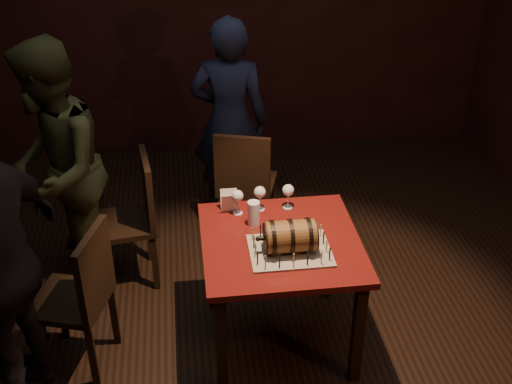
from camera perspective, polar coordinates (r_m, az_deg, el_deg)
room_shell at (r=3.45m, az=-0.98°, el=5.93°), size 5.04×5.04×2.80m
pub_table at (r=3.72m, az=2.19°, el=-5.68°), size 0.90×0.90×0.75m
cake_board at (r=3.57m, az=3.03°, el=-5.22°), size 0.45×0.35×0.01m
barrel_cake at (r=3.51m, az=3.06°, el=-3.96°), size 0.34×0.20×0.20m
birthday_candles at (r=3.54m, az=3.05°, el=-4.61°), size 0.40×0.30×0.09m
wine_glass_left at (r=3.82m, az=-1.66°, el=-0.44°), size 0.07×0.07×0.16m
wine_glass_mid at (r=3.86m, az=0.34°, el=-0.10°), size 0.07×0.07×0.16m
wine_glass_right at (r=3.88m, az=2.88°, el=0.07°), size 0.07×0.07×0.16m
pint_of_ale at (r=3.75m, az=-0.22°, el=-1.93°), size 0.07×0.07×0.15m
menu_card at (r=3.88m, az=-2.40°, el=-0.87°), size 0.10×0.05×0.13m
chair_back at (r=4.68m, az=-0.98°, el=0.97°), size 0.50×0.50×0.93m
chair_left_rear at (r=4.38m, az=-10.71°, el=-1.87°), size 0.45×0.45×0.93m
chair_left_front at (r=3.77m, az=-15.22°, el=-8.62°), size 0.50×0.50×0.93m
person_back at (r=4.90m, az=-2.36°, el=6.26°), size 0.66×0.50×1.62m
person_left_rear at (r=4.32m, az=-17.42°, el=1.81°), size 0.65×0.84×1.72m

